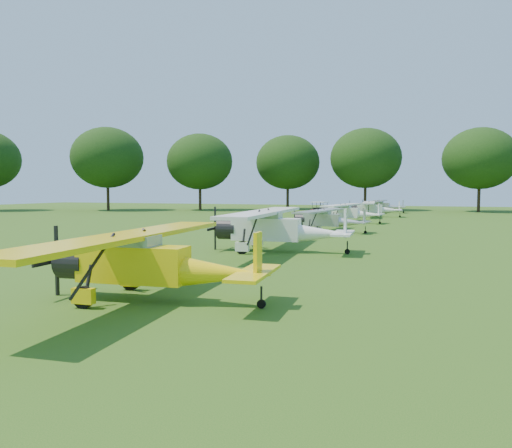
% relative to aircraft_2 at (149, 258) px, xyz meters
% --- Properties ---
extents(ground, '(160.00, 160.00, 0.00)m').
position_rel_aircraft_2_xyz_m(ground, '(0.01, 10.56, -1.27)').
color(ground, '#205515').
rests_on(ground, ground).
extents(tree_belt, '(137.36, 130.27, 14.52)m').
position_rel_aircraft_2_xyz_m(tree_belt, '(3.58, 10.72, 6.76)').
color(tree_belt, black).
rests_on(tree_belt, ground).
extents(aircraft_2, '(6.94, 11.06, 2.18)m').
position_rel_aircraft_2_xyz_m(aircraft_2, '(0.00, 0.00, 0.00)').
color(aircraft_2, yellow).
rests_on(aircraft_2, ground).
extents(aircraft_3, '(7.52, 11.99, 2.36)m').
position_rel_aircraft_2_xyz_m(aircraft_3, '(0.11, 12.39, 0.11)').
color(aircraft_3, white).
rests_on(aircraft_3, ground).
extents(aircraft_4, '(5.96, 9.50, 1.87)m').
position_rel_aircraft_2_xyz_m(aircraft_4, '(0.27, 25.29, -0.18)').
color(aircraft_4, '#B8B9BD').
rests_on(aircraft_4, ground).
extents(aircraft_5, '(6.32, 10.04, 1.97)m').
position_rel_aircraft_2_xyz_m(aircraft_5, '(0.11, 36.45, -0.12)').
color(aircraft_5, white).
rests_on(aircraft_5, ground).
extents(aircraft_6, '(6.17, 9.83, 1.93)m').
position_rel_aircraft_2_xyz_m(aircraft_6, '(1.30, 48.01, -0.14)').
color(aircraft_6, white).
rests_on(aircraft_6, ground).
extents(aircraft_7, '(5.95, 9.47, 1.87)m').
position_rel_aircraft_2_xyz_m(aircraft_7, '(1.24, 59.37, -0.18)').
color(aircraft_7, '#B8B9BD').
rests_on(aircraft_7, ground).
extents(golf_cart, '(2.28, 1.80, 1.72)m').
position_rel_aircraft_2_xyz_m(golf_cart, '(-5.52, 49.22, -0.70)').
color(golf_cart, '#A70B11').
rests_on(golf_cart, ground).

